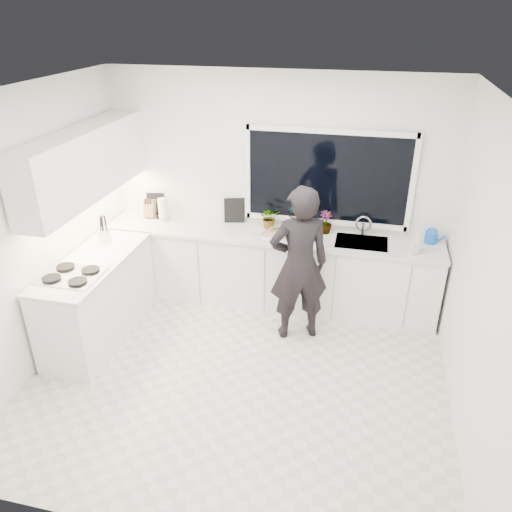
# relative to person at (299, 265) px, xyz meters

# --- Properties ---
(floor) EXTENTS (4.00, 3.50, 0.02)m
(floor) POSITION_rel_person_xyz_m (-0.44, -0.84, -0.88)
(floor) COLOR beige
(floor) RESTS_ON ground
(wall_back) EXTENTS (4.00, 0.02, 2.70)m
(wall_back) POSITION_rel_person_xyz_m (-0.44, 0.92, 0.48)
(wall_back) COLOR white
(wall_back) RESTS_ON ground
(wall_left) EXTENTS (0.02, 3.50, 2.70)m
(wall_left) POSITION_rel_person_xyz_m (-2.45, -0.84, 0.48)
(wall_left) COLOR white
(wall_left) RESTS_ON ground
(wall_right) EXTENTS (0.02, 3.50, 2.70)m
(wall_right) POSITION_rel_person_xyz_m (1.57, -0.84, 0.48)
(wall_right) COLOR white
(wall_right) RESTS_ON ground
(ceiling) EXTENTS (4.00, 3.50, 0.02)m
(ceiling) POSITION_rel_person_xyz_m (-0.44, -0.84, 1.84)
(ceiling) COLOR white
(ceiling) RESTS_ON wall_back
(window) EXTENTS (1.80, 0.02, 1.00)m
(window) POSITION_rel_person_xyz_m (0.16, 0.89, 0.68)
(window) COLOR black
(window) RESTS_ON wall_back
(base_cabinets_back) EXTENTS (3.92, 0.58, 0.88)m
(base_cabinets_back) POSITION_rel_person_xyz_m (-0.44, 0.61, -0.43)
(base_cabinets_back) COLOR white
(base_cabinets_back) RESTS_ON floor
(base_cabinets_left) EXTENTS (0.58, 1.60, 0.88)m
(base_cabinets_left) POSITION_rel_person_xyz_m (-2.11, -0.49, -0.43)
(base_cabinets_left) COLOR white
(base_cabinets_left) RESTS_ON floor
(countertop_back) EXTENTS (3.94, 0.62, 0.04)m
(countertop_back) POSITION_rel_person_xyz_m (-0.44, 0.60, 0.03)
(countertop_back) COLOR silver
(countertop_back) RESTS_ON base_cabinets_back
(countertop_left) EXTENTS (0.62, 1.60, 0.04)m
(countertop_left) POSITION_rel_person_xyz_m (-2.11, -0.49, 0.03)
(countertop_left) COLOR silver
(countertop_left) RESTS_ON base_cabinets_left
(upper_cabinets) EXTENTS (0.34, 2.10, 0.70)m
(upper_cabinets) POSITION_rel_person_xyz_m (-2.23, -0.14, 0.98)
(upper_cabinets) COLOR white
(upper_cabinets) RESTS_ON wall_left
(sink) EXTENTS (0.58, 0.42, 0.14)m
(sink) POSITION_rel_person_xyz_m (0.61, 0.61, -0.00)
(sink) COLOR silver
(sink) RESTS_ON countertop_back
(faucet) EXTENTS (0.03, 0.03, 0.22)m
(faucet) POSITION_rel_person_xyz_m (0.61, 0.81, 0.16)
(faucet) COLOR silver
(faucet) RESTS_ON countertop_back
(stovetop) EXTENTS (0.56, 0.48, 0.03)m
(stovetop) POSITION_rel_person_xyz_m (-2.13, -0.84, 0.06)
(stovetop) COLOR black
(stovetop) RESTS_ON countertop_left
(person) EXTENTS (0.74, 0.62, 1.74)m
(person) POSITION_rel_person_xyz_m (0.00, 0.00, 0.00)
(person) COLOR black
(person) RESTS_ON floor
(pizza_tray) EXTENTS (0.48, 0.40, 0.03)m
(pizza_tray) POSITION_rel_person_xyz_m (-0.29, 0.58, 0.06)
(pizza_tray) COLOR silver
(pizza_tray) RESTS_ON countertop_back
(pizza) EXTENTS (0.43, 0.36, 0.01)m
(pizza) POSITION_rel_person_xyz_m (-0.29, 0.58, 0.08)
(pizza) COLOR red
(pizza) RESTS_ON pizza_tray
(watering_can) EXTENTS (0.17, 0.17, 0.13)m
(watering_can) POSITION_rel_person_xyz_m (1.36, 0.77, 0.11)
(watering_can) COLOR blue
(watering_can) RESTS_ON countertop_back
(paper_towel_roll) EXTENTS (0.14, 0.14, 0.26)m
(paper_towel_roll) POSITION_rel_person_xyz_m (-1.81, 0.71, 0.18)
(paper_towel_roll) COLOR white
(paper_towel_roll) RESTS_ON countertop_back
(knife_block) EXTENTS (0.13, 0.10, 0.22)m
(knife_block) POSITION_rel_person_xyz_m (-2.00, 0.75, 0.16)
(knife_block) COLOR #9D7C49
(knife_block) RESTS_ON countertop_back
(utensil_crock) EXTENTS (0.14, 0.14, 0.16)m
(utensil_crock) POSITION_rel_person_xyz_m (-2.19, -0.04, 0.13)
(utensil_crock) COLOR silver
(utensil_crock) RESTS_ON countertop_left
(picture_frame_large) EXTENTS (0.22, 0.05, 0.28)m
(picture_frame_large) POSITION_rel_person_xyz_m (-1.96, 0.85, 0.19)
(picture_frame_large) COLOR black
(picture_frame_large) RESTS_ON countertop_back
(picture_frame_small) EXTENTS (0.25, 0.08, 0.30)m
(picture_frame_small) POSITION_rel_person_xyz_m (-0.93, 0.85, 0.20)
(picture_frame_small) COLOR black
(picture_frame_small) RESTS_ON countertop_back
(herb_plants) EXTENTS (0.91, 0.27, 0.32)m
(herb_plants) POSITION_rel_person_xyz_m (-0.24, 0.77, 0.19)
(herb_plants) COLOR #26662D
(herb_plants) RESTS_ON countertop_back
(soap_bottles) EXTENTS (0.16, 0.15, 0.27)m
(soap_bottles) POSITION_rel_person_xyz_m (1.18, 0.46, 0.17)
(soap_bottles) COLOR #D8BF66
(soap_bottles) RESTS_ON countertop_back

